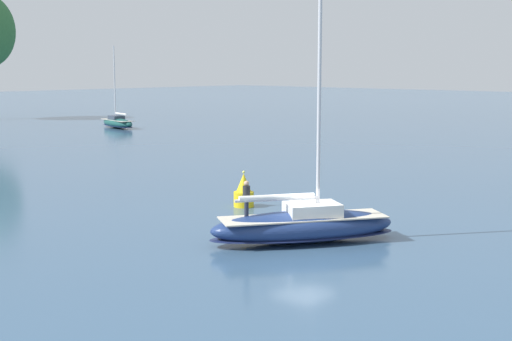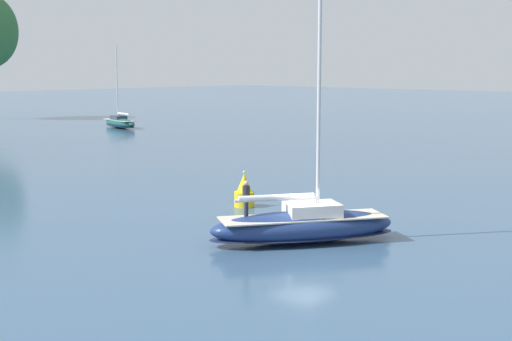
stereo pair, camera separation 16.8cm
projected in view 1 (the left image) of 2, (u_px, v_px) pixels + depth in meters
name	position (u px, v px, depth m)	size (l,w,h in m)	color
ground_plane	(303.00, 242.00, 33.07)	(400.00, 400.00, 0.00)	#385675
sailboat_main	(304.00, 225.00, 32.95)	(8.81, 6.84, 12.18)	navy
sailboat_moored_mid_channel	(118.00, 122.00, 94.45)	(3.72, 8.13, 10.80)	#194C47
channel_buoy	(244.00, 192.00, 41.36)	(1.17, 1.17, 2.12)	yellow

